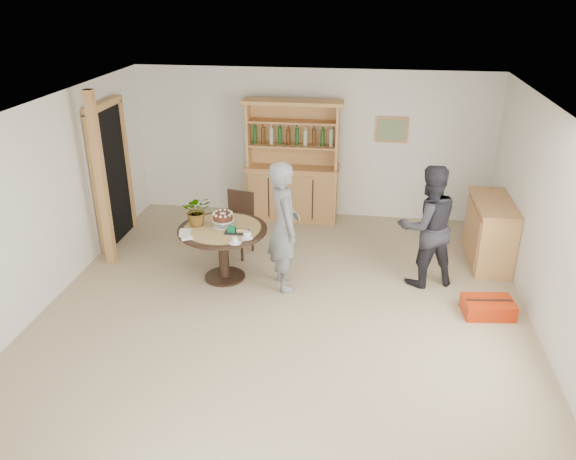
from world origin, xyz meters
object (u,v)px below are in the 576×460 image
Objects in this scene: dining_chair at (238,219)px; adult_person at (427,226)px; hutch at (293,180)px; sideboard at (490,232)px; teen_boy at (284,226)px; dining_table at (223,238)px; red_suitcase at (488,307)px.

dining_chair is 2.76m from adult_person.
sideboard is at bearing -22.21° from hutch.
adult_person is (1.85, 0.36, -0.04)m from teen_boy.
sideboard is 0.75× the size of adult_person.
teen_boy is (0.85, -0.10, 0.27)m from dining_table.
adult_person is at bearing -44.42° from hutch.
hutch reaches higher than red_suitcase.
hutch is 2.39m from teen_boy.
dining_table is 0.90m from teen_boy.
dining_chair is at bearing -31.47° from adult_person.
dining_chair is 0.54× the size of teen_boy.
adult_person reaches higher than dining_table.
hutch is 3.17× the size of red_suitcase.
dining_chair is at bearing 88.69° from dining_table.
teen_boy is at bearing -6.71° from dining_table.
hutch is 1.22× the size of adult_person.
dining_chair is 3.69m from red_suitcase.
adult_person is (2.68, -0.57, 0.30)m from dining_chair.
sideboard is 3.08m from teen_boy.
dining_table is 3.51m from red_suitcase.
red_suitcase is (2.80, -2.73, -0.59)m from hutch.
hutch reaches higher than sideboard.
hutch reaches higher than dining_chair.
adult_person is 2.60× the size of red_suitcase.
teen_boy is 2.73m from red_suitcase.
hutch is 3.95m from red_suitcase.
dining_chair is at bearing -176.81° from sideboard.
red_suitcase is (0.75, -0.72, -0.74)m from adult_person.
teen_boy is at bearing -8.51° from adult_person.
sideboard is 1.30m from adult_person.
sideboard is 1.55m from red_suitcase.
dining_table is at bearing 165.46° from red_suitcase.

